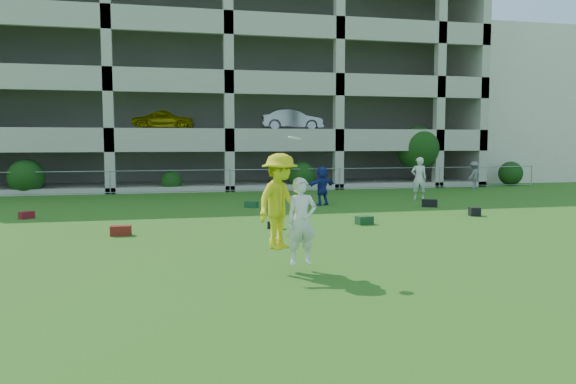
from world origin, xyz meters
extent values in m
plane|color=#235114|center=(0.00, 0.00, 0.00)|extent=(100.00, 100.00, 0.00)
cube|color=beige|center=(23.00, 28.00, 5.00)|extent=(16.00, 14.00, 10.00)
imported|color=navy|center=(2.89, 11.91, 0.81)|extent=(1.56, 1.03, 1.61)
imported|color=silver|center=(7.81, 13.12, 0.96)|extent=(0.79, 0.61, 1.92)
imported|color=slate|center=(13.51, 17.90, 0.76)|extent=(1.13, 0.97, 1.52)
cube|color=#5F2010|center=(-4.72, 5.99, 0.14)|extent=(0.57, 0.34, 0.28)
cube|color=black|center=(-0.28, 6.23, 0.11)|extent=(0.47, 0.41, 0.22)
cube|color=#12321C|center=(2.67, 6.47, 0.13)|extent=(0.55, 0.43, 0.26)
cube|color=black|center=(7.20, 7.51, 0.15)|extent=(0.42, 0.42, 0.30)
cube|color=black|center=(6.94, 10.36, 0.15)|extent=(0.67, 0.56, 0.30)
cube|color=#590F14|center=(-8.06, 10.32, 0.12)|extent=(0.52, 0.50, 0.24)
cube|color=#163D25|center=(-0.08, 11.77, 0.12)|extent=(0.58, 0.53, 0.25)
imported|color=yellow|center=(-1.33, 0.70, 1.43)|extent=(1.40, 1.34, 1.91)
imported|color=silver|center=(-0.90, 0.64, 1.03)|extent=(0.67, 0.47, 1.75)
cylinder|color=white|center=(-0.99, 0.84, 2.69)|extent=(0.27, 0.27, 0.09)
cube|color=#9E998C|center=(0.00, 32.75, 6.00)|extent=(30.00, 0.50, 12.00)
cube|color=#9E998C|center=(14.75, 26.00, 6.00)|extent=(0.50, 14.00, 12.00)
cube|color=#9E998C|center=(0.00, 26.00, 0.15)|extent=(30.00, 14.00, 0.30)
cube|color=#9E998C|center=(0.00, 26.00, 3.15)|extent=(30.00, 14.00, 0.30)
cube|color=#9E998C|center=(0.00, 26.00, 6.15)|extent=(30.00, 14.00, 0.30)
cube|color=#9E998C|center=(0.00, 26.00, 9.15)|extent=(30.00, 14.00, 0.30)
cube|color=#9E998C|center=(0.00, 19.15, 2.55)|extent=(30.00, 0.30, 0.90)
cube|color=#9E998C|center=(0.00, 19.15, 5.55)|extent=(30.00, 0.30, 0.90)
cube|color=#9E998C|center=(0.00, 19.15, 8.55)|extent=(30.00, 0.30, 0.90)
cube|color=#9E998C|center=(-6.00, 19.25, 6.00)|extent=(0.50, 0.50, 12.00)
cube|color=#9E998C|center=(0.00, 19.25, 6.00)|extent=(0.50, 0.50, 12.00)
cube|color=#9E998C|center=(6.00, 19.25, 6.00)|extent=(0.50, 0.50, 12.00)
cube|color=#9E998C|center=(12.00, 19.25, 6.00)|extent=(0.50, 0.50, 12.00)
cube|color=#605E59|center=(0.00, 28.00, 6.00)|extent=(29.00, 9.00, 11.60)
imported|color=yellow|center=(-3.38, 24.00, 3.96)|extent=(4.04, 2.03, 1.32)
imported|color=#B8BAC0|center=(4.44, 24.00, 3.96)|extent=(4.09, 1.67, 1.32)
cylinder|color=gray|center=(-6.00, 19.00, 0.60)|extent=(0.06, 0.06, 1.20)
cylinder|color=gray|center=(0.00, 19.00, 0.60)|extent=(0.06, 0.06, 1.20)
cylinder|color=gray|center=(6.00, 19.00, 0.60)|extent=(0.06, 0.06, 1.20)
cylinder|color=gray|center=(12.00, 19.00, 0.60)|extent=(0.06, 0.06, 1.20)
cylinder|color=gray|center=(18.00, 19.00, 0.60)|extent=(0.06, 0.06, 1.20)
cylinder|color=gray|center=(0.00, 19.00, 1.15)|extent=(36.00, 0.04, 0.04)
cylinder|color=gray|center=(0.00, 19.00, 0.08)|extent=(36.00, 0.04, 0.04)
sphere|color=#163D11|center=(-10.00, 19.60, 0.88)|extent=(1.76, 1.76, 1.76)
sphere|color=#163D11|center=(-3.00, 19.60, 0.55)|extent=(1.10, 1.10, 1.10)
sphere|color=#163D11|center=(4.00, 19.60, 0.77)|extent=(1.54, 1.54, 1.54)
cylinder|color=#382314|center=(11.00, 19.80, 0.98)|extent=(0.16, 0.16, 1.96)
sphere|color=#163D11|center=(11.00, 19.80, 2.24)|extent=(2.52, 2.52, 2.52)
sphere|color=#163D11|center=(17.00, 19.60, 0.72)|extent=(1.43, 1.43, 1.43)
camera|label=1|loc=(-3.69, -10.14, 2.61)|focal=35.00mm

